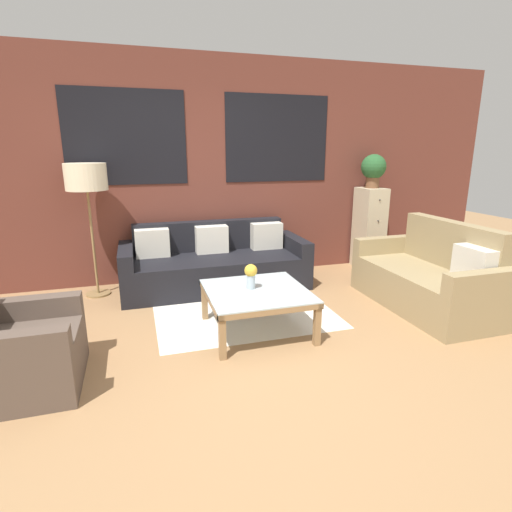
{
  "coord_description": "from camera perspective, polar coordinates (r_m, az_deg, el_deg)",
  "views": [
    {
      "loc": [
        -0.91,
        -2.75,
        1.66
      ],
      "look_at": [
        0.3,
        1.24,
        0.55
      ],
      "focal_mm": 28.0,
      "sensor_mm": 36.0,
      "label": 1
    }
  ],
  "objects": [
    {
      "name": "floor_lamp",
      "position": [
        4.85,
        -23.08,
        9.82
      ],
      "size": [
        0.45,
        0.45,
        1.52
      ],
      "color": "olive",
      "rests_on": "ground_plane"
    },
    {
      "name": "wall_back_brick",
      "position": [
        5.27,
        -7.14,
        12.08
      ],
      "size": [
        8.4,
        0.09,
        2.8
      ],
      "color": "brown",
      "rests_on": "ground_plane"
    },
    {
      "name": "ground_plane",
      "position": [
        3.33,
        1.23,
        -14.93
      ],
      "size": [
        16.0,
        16.0,
        0.0
      ],
      "primitive_type": "plane",
      "color": "#9E754C"
    },
    {
      "name": "settee_vintage",
      "position": [
        4.69,
        23.48,
        -3.08
      ],
      "size": [
        0.8,
        1.64,
        0.92
      ],
      "color": "#99845B",
      "rests_on": "ground_plane"
    },
    {
      "name": "armchair_corner",
      "position": [
        3.36,
        -31.36,
        -11.68
      ],
      "size": [
        0.8,
        0.8,
        0.84
      ],
      "color": "brown",
      "rests_on": "ground_plane"
    },
    {
      "name": "coffee_table",
      "position": [
        3.71,
        0.11,
        -5.73
      ],
      "size": [
        0.91,
        0.91,
        0.41
      ],
      "color": "silver",
      "rests_on": "ground_plane"
    },
    {
      "name": "potted_plant",
      "position": [
        5.85,
        16.44,
        11.91
      ],
      "size": [
        0.34,
        0.34,
        0.46
      ],
      "color": "brown",
      "rests_on": "drawer_cabinet"
    },
    {
      "name": "flower_vase",
      "position": [
        3.68,
        -0.74,
        -2.63
      ],
      "size": [
        0.12,
        0.12,
        0.23
      ],
      "color": "#ADBCC6",
      "rests_on": "coffee_table"
    },
    {
      "name": "rug",
      "position": [
        4.38,
        -2.26,
        -7.29
      ],
      "size": [
        1.82,
        1.68,
        0.0
      ],
      "color": "silver",
      "rests_on": "ground_plane"
    },
    {
      "name": "drawer_cabinet",
      "position": [
        5.94,
        15.85,
        3.83
      ],
      "size": [
        0.33,
        0.43,
        1.15
      ],
      "color": "#C6B793",
      "rests_on": "ground_plane"
    },
    {
      "name": "couch_dark",
      "position": [
        4.98,
        -5.93,
        -1.21
      ],
      "size": [
        2.23,
        0.88,
        0.78
      ],
      "color": "black",
      "rests_on": "ground_plane"
    }
  ]
}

